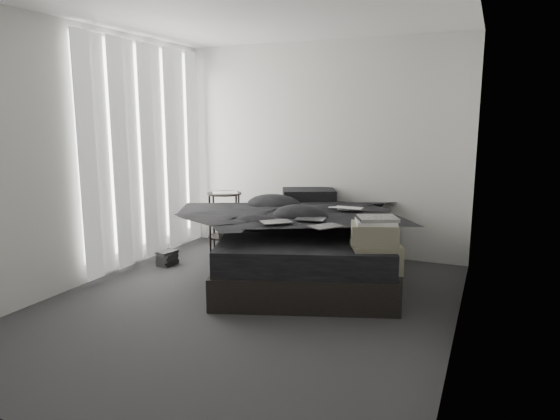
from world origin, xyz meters
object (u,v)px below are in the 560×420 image
at_px(side_stand, 225,225).
at_px(box_lower, 373,288).
at_px(laptop, 345,202).
at_px(bed, 305,263).

height_order(side_stand, box_lower, side_stand).
xyz_separation_m(side_stand, box_lower, (2.08, -0.97, -0.22)).
distance_m(laptop, side_stand, 1.65).
relative_size(side_stand, box_lower, 1.72).
distance_m(bed, laptop, 0.78).
relative_size(bed, box_lower, 4.91).
bearing_deg(side_stand, bed, -18.30).
relative_size(bed, side_stand, 2.86).
bearing_deg(box_lower, laptop, 123.73).
height_order(laptop, box_lower, laptop).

